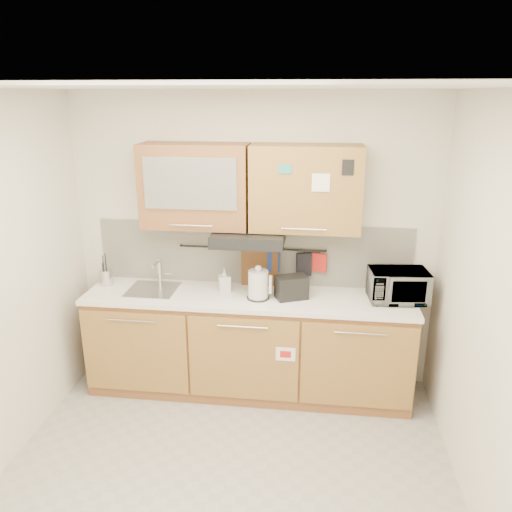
# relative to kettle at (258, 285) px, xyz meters

# --- Properties ---
(floor) EXTENTS (3.20, 3.20, 0.00)m
(floor) POSITION_rel_kettle_xyz_m (-0.10, -1.13, -1.04)
(floor) COLOR #9E9993
(floor) RESTS_ON ground
(ceiling) EXTENTS (3.20, 3.20, 0.00)m
(ceiling) POSITION_rel_kettle_xyz_m (-0.10, -1.13, 1.56)
(ceiling) COLOR white
(ceiling) RESTS_ON wall_back
(wall_back) EXTENTS (3.20, 0.00, 3.20)m
(wall_back) POSITION_rel_kettle_xyz_m (-0.10, 0.37, 0.26)
(wall_back) COLOR silver
(wall_back) RESTS_ON ground
(wall_right) EXTENTS (0.00, 3.00, 3.00)m
(wall_right) POSITION_rel_kettle_xyz_m (1.50, -1.13, 0.26)
(wall_right) COLOR silver
(wall_right) RESTS_ON ground
(base_cabinet) EXTENTS (2.80, 0.64, 0.88)m
(base_cabinet) POSITION_rel_kettle_xyz_m (-0.10, 0.06, -0.63)
(base_cabinet) COLOR #985E36
(base_cabinet) RESTS_ON floor
(countertop) EXTENTS (2.82, 0.62, 0.04)m
(countertop) POSITION_rel_kettle_xyz_m (-0.10, 0.06, -0.14)
(countertop) COLOR white
(countertop) RESTS_ON base_cabinet
(backsplash) EXTENTS (2.80, 0.02, 0.56)m
(backsplash) POSITION_rel_kettle_xyz_m (-0.10, 0.35, 0.16)
(backsplash) COLOR silver
(backsplash) RESTS_ON countertop
(upper_cabinets) EXTENTS (1.82, 0.37, 0.70)m
(upper_cabinets) POSITION_rel_kettle_xyz_m (-0.10, 0.19, 0.79)
(upper_cabinets) COLOR #985E36
(upper_cabinets) RESTS_ON wall_back
(range_hood) EXTENTS (0.60, 0.46, 0.10)m
(range_hood) POSITION_rel_kettle_xyz_m (-0.10, 0.12, 0.38)
(range_hood) COLOR black
(range_hood) RESTS_ON upper_cabinets
(sink) EXTENTS (0.42, 0.40, 0.26)m
(sink) POSITION_rel_kettle_xyz_m (-0.94, 0.07, -0.11)
(sink) COLOR silver
(sink) RESTS_ON countertop
(utensil_rail) EXTENTS (1.30, 0.02, 0.02)m
(utensil_rail) POSITION_rel_kettle_xyz_m (-0.10, 0.32, 0.22)
(utensil_rail) COLOR black
(utensil_rail) RESTS_ON backsplash
(utensil_crock) EXTENTS (0.14, 0.14, 0.29)m
(utensil_crock) POSITION_rel_kettle_xyz_m (-1.40, 0.14, -0.04)
(utensil_crock) COLOR silver
(utensil_crock) RESTS_ON countertop
(kettle) EXTENTS (0.21, 0.19, 0.30)m
(kettle) POSITION_rel_kettle_xyz_m (0.00, 0.00, 0.00)
(kettle) COLOR silver
(kettle) RESTS_ON countertop
(toaster) EXTENTS (0.30, 0.25, 0.20)m
(toaster) POSITION_rel_kettle_xyz_m (0.28, 0.04, -0.02)
(toaster) COLOR black
(toaster) RESTS_ON countertop
(microwave) EXTENTS (0.50, 0.37, 0.26)m
(microwave) POSITION_rel_kettle_xyz_m (1.15, 0.10, 0.01)
(microwave) COLOR #999999
(microwave) RESTS_ON countertop
(soap_bottle) EXTENTS (0.12, 0.13, 0.21)m
(soap_bottle) POSITION_rel_kettle_xyz_m (-0.31, 0.13, -0.01)
(soap_bottle) COLOR #999999
(soap_bottle) RESTS_ON countertop
(cutting_board) EXTENTS (0.33, 0.03, 0.41)m
(cutting_board) POSITION_rel_kettle_xyz_m (-0.03, 0.30, -0.00)
(cutting_board) COLOR brown
(cutting_board) RESTS_ON utensil_rail
(oven_mitt) EXTENTS (0.11, 0.03, 0.18)m
(oven_mitt) POSITION_rel_kettle_xyz_m (0.10, 0.30, 0.11)
(oven_mitt) COLOR navy
(oven_mitt) RESTS_ON utensil_rail
(dark_pouch) EXTENTS (0.14, 0.07, 0.21)m
(dark_pouch) POSITION_rel_kettle_xyz_m (0.37, 0.30, 0.10)
(dark_pouch) COLOR black
(dark_pouch) RESTS_ON utensil_rail
(pot_holder) EXTENTS (0.13, 0.07, 0.16)m
(pot_holder) POSITION_rel_kettle_xyz_m (0.50, 0.30, 0.12)
(pot_holder) COLOR red
(pot_holder) RESTS_ON utensil_rail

